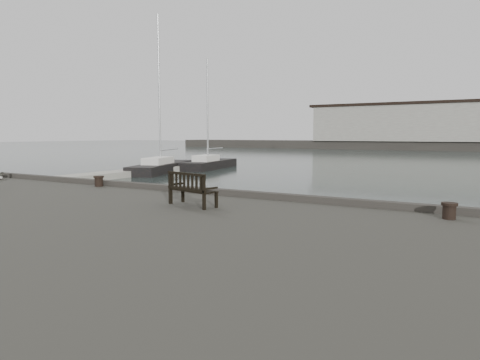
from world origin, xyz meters
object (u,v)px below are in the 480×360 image
Objects in this scene: bollard_right at (449,211)px; yacht_d at (210,166)px; yacht_b at (163,169)px; bench at (192,196)px; bollard_left at (99,181)px.

yacht_d is at bearing 132.74° from bollard_right.
bollard_right is 0.03× the size of yacht_d.
yacht_d is at bearing 55.10° from yacht_b.
yacht_d reaches higher than bollard_right.
bollard_right is 0.02× the size of yacht_b.
bench is 4.09× the size of bollard_left.
bench reaches higher than bollard_left.
bench is 32.63m from yacht_d.
bollard_right is at bearing 27.35° from bench.
yacht_d is (-12.47, 25.50, -1.52)m from bollard_left.
bollard_right is (11.39, -0.32, -0.01)m from bollard_left.
yacht_d is (-17.90, 27.23, -1.60)m from bench.
bench is at bearing -67.14° from yacht_b.
bollard_left is at bearing -73.83° from yacht_d.
yacht_b is at bearing 141.31° from bollard_right.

